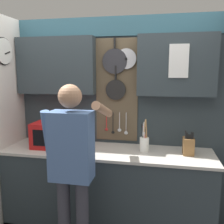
{
  "coord_description": "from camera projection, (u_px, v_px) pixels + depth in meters",
  "views": [
    {
      "loc": [
        0.59,
        -2.62,
        1.81
      ],
      "look_at": [
        0.02,
        0.2,
        1.34
      ],
      "focal_mm": 40.0,
      "sensor_mm": 36.0,
      "label": 1
    }
  ],
  "objects": [
    {
      "name": "back_wall_unit",
      "position": [
        112.0,
        97.0,
        2.98
      ],
      "size": [
        2.91,
        0.22,
        2.43
      ],
      "color": "#2D383D",
      "rests_on": "ground_plane"
    },
    {
      "name": "base_cabinet_counter",
      "position": [
        107.0,
        189.0,
        2.87
      ],
      "size": [
        2.34,
        0.64,
        0.93
      ],
      "color": "#2D383D",
      "rests_on": "ground_plane"
    },
    {
      "name": "knife_block",
      "position": [
        188.0,
        146.0,
        2.64
      ],
      "size": [
        0.11,
        0.15,
        0.27
      ],
      "color": "brown",
      "rests_on": "base_cabinet_counter"
    },
    {
      "name": "person",
      "position": [
        72.0,
        160.0,
        2.26
      ],
      "size": [
        0.54,
        0.66,
        1.7
      ],
      "color": "#383842",
      "rests_on": "ground_plane"
    },
    {
      "name": "microwave",
      "position": [
        56.0,
        134.0,
        2.92
      ],
      "size": [
        0.49,
        0.41,
        0.29
      ],
      "color": "red",
      "rests_on": "base_cabinet_counter"
    },
    {
      "name": "utensil_crock",
      "position": [
        144.0,
        143.0,
        2.73
      ],
      "size": [
        0.1,
        0.1,
        0.36
      ],
      "color": "white",
      "rests_on": "base_cabinet_counter"
    }
  ]
}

